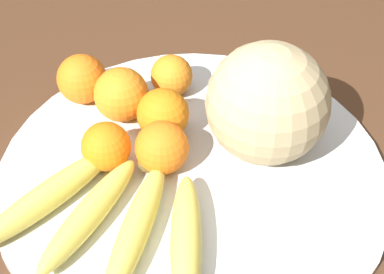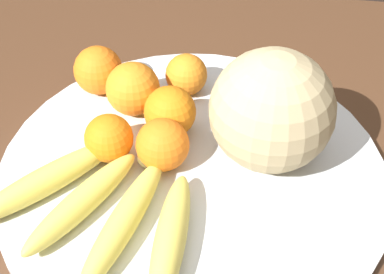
# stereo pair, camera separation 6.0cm
# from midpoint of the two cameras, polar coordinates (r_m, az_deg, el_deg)

# --- Properties ---
(kitchen_table) EXTENTS (1.60, 0.86, 0.78)m
(kitchen_table) POSITION_cam_midpoint_polar(r_m,az_deg,el_deg) (0.75, -1.67, -7.35)
(kitchen_table) COLOR #4C301E
(kitchen_table) RESTS_ON ground_plane
(fruit_bowl) EXTENTS (0.46, 0.46, 0.02)m
(fruit_bowl) POSITION_cam_midpoint_polar(r_m,az_deg,el_deg) (0.64, 2.68, -3.81)
(fruit_bowl) COLOR silver
(fruit_bowl) RESTS_ON kitchen_table
(melon) EXTENTS (0.14, 0.14, 0.14)m
(melon) POSITION_cam_midpoint_polar(r_m,az_deg,el_deg) (0.61, 11.30, 2.66)
(melon) COLOR tan
(melon) RESTS_ON fruit_bowl
(banana_bunch) EXTENTS (0.24, 0.22, 0.03)m
(banana_bunch) POSITION_cam_midpoint_polar(r_m,az_deg,el_deg) (0.58, -6.44, -7.68)
(banana_bunch) COLOR brown
(banana_bunch) RESTS_ON fruit_bowl
(orange_front_left) EXTENTS (0.06, 0.06, 0.06)m
(orange_front_left) POSITION_cam_midpoint_polar(r_m,az_deg,el_deg) (0.72, 1.78, 6.57)
(orange_front_left) COLOR orange
(orange_front_left) RESTS_ON fruit_bowl
(orange_front_right) EXTENTS (0.07, 0.07, 0.07)m
(orange_front_right) POSITION_cam_midpoint_polar(r_m,az_deg,el_deg) (0.69, -3.86, 5.05)
(orange_front_right) COLOR orange
(orange_front_right) RESTS_ON fruit_bowl
(orange_mid_center) EXTENTS (0.06, 0.06, 0.06)m
(orange_mid_center) POSITION_cam_midpoint_polar(r_m,az_deg,el_deg) (0.63, -6.20, -0.26)
(orange_mid_center) COLOR orange
(orange_mid_center) RESTS_ON fruit_bowl
(orange_back_left) EXTENTS (0.07, 0.07, 0.07)m
(orange_back_left) POSITION_cam_midpoint_polar(r_m,az_deg,el_deg) (0.66, 0.24, 2.60)
(orange_back_left) COLOR orange
(orange_back_left) RESTS_ON fruit_bowl
(orange_back_right) EXTENTS (0.07, 0.07, 0.07)m
(orange_back_right) POSITION_cam_midpoint_polar(r_m,az_deg,el_deg) (0.73, -7.65, 6.97)
(orange_back_right) COLOR orange
(orange_back_right) RESTS_ON fruit_bowl
(orange_top_small) EXTENTS (0.06, 0.06, 0.06)m
(orange_top_small) POSITION_cam_midpoint_polar(r_m,az_deg,el_deg) (0.62, -0.39, -0.97)
(orange_top_small) COLOR orange
(orange_top_small) RESTS_ON fruit_bowl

